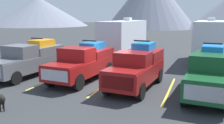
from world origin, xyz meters
The scene contains 13 objects.
ground_plane centered at (0.00, 0.00, 0.00)m, with size 240.00×240.00×0.00m, color #2D3033.
pickup_truck_a centered at (-5.85, 0.17, 1.18)m, with size 2.55×6.05×2.55m.
pickup_truck_b centered at (-1.79, 0.32, 1.18)m, with size 2.59×5.78×2.51m.
pickup_truck_c centered at (1.88, -0.12, 1.21)m, with size 2.46×5.49×2.67m.
pickup_truck_d centered at (5.80, -0.25, 1.23)m, with size 2.47×5.97×2.67m.
lot_stripe_a centered at (-7.52, -0.18, 0.00)m, with size 0.12×5.50×0.01m, color gold.
lot_stripe_b centered at (-3.76, -0.18, 0.00)m, with size 0.12×5.50×0.01m, color gold.
lot_stripe_c centered at (0.00, -0.18, 0.00)m, with size 0.12×5.50×0.01m, color gold.
lot_stripe_d centered at (3.76, -0.18, 0.00)m, with size 0.12×5.50×0.01m, color gold.
camper_trailer_a centered at (-1.59, 8.45, 2.06)m, with size 2.71×8.67×3.91m.
camper_trailer_b centered at (5.94, 9.20, 2.08)m, with size 2.71×8.19×3.95m.
dog centered at (-2.74, -5.77, 0.52)m, with size 0.72×0.65×0.76m.
mountain_ridge centered at (-0.72, 69.33, 6.92)m, with size 135.08×38.95×17.88m.
Camera 1 is at (5.29, -13.84, 4.14)m, focal length 39.95 mm.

